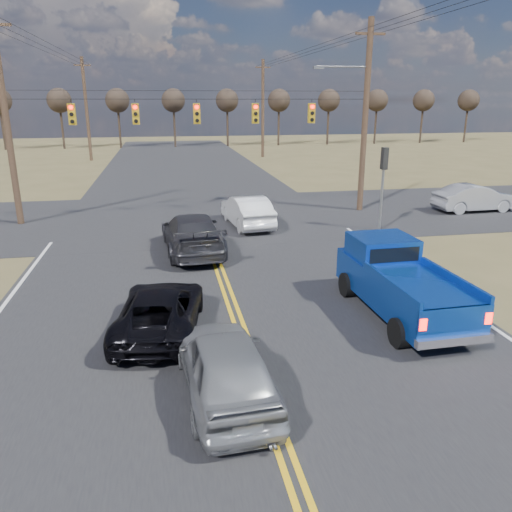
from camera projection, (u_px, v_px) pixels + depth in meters
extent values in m
plane|color=brown|center=(272.00, 418.00, 9.78)|extent=(160.00, 160.00, 0.00)
cube|color=#28282B|center=(217.00, 262.00, 19.16)|extent=(14.00, 120.00, 0.02)
cube|color=#28282B|center=(200.00, 217.00, 26.67)|extent=(120.00, 12.00, 0.02)
cylinder|color=#473323|center=(6.00, 121.00, 23.59)|extent=(0.32, 0.32, 10.00)
cylinder|color=#473323|center=(365.00, 119.00, 26.74)|extent=(0.32, 0.32, 10.00)
cube|color=#473323|center=(370.00, 34.00, 25.49)|extent=(1.60, 0.12, 0.12)
cylinder|color=black|center=(196.00, 99.00, 24.87)|extent=(18.00, 0.02, 0.02)
cylinder|color=black|center=(196.00, 91.00, 24.75)|extent=(18.00, 0.02, 0.02)
cube|color=#B28C14|center=(72.00, 114.00, 24.03)|extent=(0.34, 0.24, 1.00)
cylinder|color=#FF0C05|center=(71.00, 107.00, 23.80)|extent=(0.20, 0.06, 0.20)
cylinder|color=black|center=(71.00, 114.00, 23.90)|extent=(0.20, 0.06, 0.20)
cylinder|color=black|center=(72.00, 121.00, 24.00)|extent=(0.20, 0.06, 0.20)
cube|color=black|center=(70.00, 105.00, 23.74)|extent=(0.24, 0.14, 0.03)
cube|color=#B28C14|center=(136.00, 114.00, 24.55)|extent=(0.34, 0.24, 1.00)
cylinder|color=#FF0C05|center=(135.00, 107.00, 24.32)|extent=(0.20, 0.06, 0.20)
cylinder|color=black|center=(136.00, 114.00, 24.42)|extent=(0.20, 0.06, 0.20)
cylinder|color=black|center=(136.00, 121.00, 24.52)|extent=(0.20, 0.06, 0.20)
cube|color=black|center=(135.00, 105.00, 24.26)|extent=(0.24, 0.14, 0.03)
cube|color=#B28C14|center=(197.00, 114.00, 25.08)|extent=(0.34, 0.24, 1.00)
cylinder|color=#FF0C05|center=(197.00, 107.00, 24.85)|extent=(0.20, 0.06, 0.20)
cylinder|color=black|center=(197.00, 114.00, 24.95)|extent=(0.20, 0.06, 0.20)
cylinder|color=black|center=(197.00, 121.00, 25.05)|extent=(0.20, 0.06, 0.20)
cube|color=black|center=(197.00, 105.00, 24.79)|extent=(0.24, 0.14, 0.03)
cube|color=#B28C14|center=(255.00, 113.00, 25.60)|extent=(0.34, 0.24, 1.00)
cylinder|color=#FF0C05|center=(256.00, 107.00, 25.37)|extent=(0.20, 0.06, 0.20)
cylinder|color=black|center=(256.00, 113.00, 25.47)|extent=(0.20, 0.06, 0.20)
cylinder|color=black|center=(256.00, 120.00, 25.57)|extent=(0.20, 0.06, 0.20)
cube|color=black|center=(256.00, 104.00, 25.31)|extent=(0.24, 0.14, 0.03)
cube|color=#B28C14|center=(311.00, 113.00, 26.13)|extent=(0.34, 0.24, 1.00)
cylinder|color=#FF0C05|center=(312.00, 107.00, 25.90)|extent=(0.20, 0.06, 0.20)
cylinder|color=black|center=(312.00, 113.00, 26.00)|extent=(0.20, 0.06, 0.20)
cylinder|color=black|center=(312.00, 120.00, 26.10)|extent=(0.20, 0.06, 0.20)
cube|color=black|center=(313.00, 104.00, 25.84)|extent=(0.24, 0.14, 0.03)
cylinder|color=slate|center=(382.00, 197.00, 23.40)|extent=(0.12, 0.12, 3.20)
cube|color=black|center=(384.00, 158.00, 22.86)|extent=(0.24, 0.34, 1.00)
cylinder|color=slate|center=(343.00, 67.00, 25.72)|extent=(2.80, 0.10, 0.10)
cube|color=slate|center=(319.00, 67.00, 25.51)|extent=(0.55, 0.22, 0.14)
cylinder|color=#473323|center=(87.00, 110.00, 49.86)|extent=(0.32, 0.32, 10.00)
cube|color=#473323|center=(82.00, 65.00, 48.60)|extent=(1.60, 0.12, 0.12)
cylinder|color=#473323|center=(263.00, 109.00, 53.01)|extent=(0.32, 0.32, 10.00)
cube|color=#473323|center=(263.00, 67.00, 51.75)|extent=(1.60, 0.12, 0.12)
cylinder|color=black|center=(2.00, 19.00, 21.49)|extent=(0.02, 58.00, 0.02)
cylinder|color=black|center=(365.00, 29.00, 24.40)|extent=(0.02, 58.00, 0.02)
cylinder|color=black|center=(379.00, 29.00, 24.52)|extent=(0.02, 58.00, 0.02)
cylinder|color=black|center=(392.00, 29.00, 24.64)|extent=(0.02, 58.00, 0.02)
cylinder|color=#33261C|center=(3.00, 127.00, 61.56)|extent=(0.28, 0.28, 5.50)
cylinder|color=#33261C|center=(62.00, 127.00, 62.79)|extent=(0.28, 0.28, 5.50)
sphere|color=#2D231C|center=(59.00, 100.00, 61.85)|extent=(3.00, 3.00, 3.00)
cylinder|color=#33261C|center=(119.00, 126.00, 64.01)|extent=(0.28, 0.28, 5.50)
sphere|color=#2D231C|center=(117.00, 100.00, 63.07)|extent=(3.00, 3.00, 3.00)
cylinder|color=#33261C|center=(174.00, 126.00, 65.24)|extent=(0.28, 0.28, 5.50)
sphere|color=#2D231C|center=(173.00, 100.00, 64.30)|extent=(3.00, 3.00, 3.00)
cylinder|color=#33261C|center=(227.00, 125.00, 66.46)|extent=(0.28, 0.28, 5.50)
sphere|color=#2D231C|center=(227.00, 100.00, 65.52)|extent=(3.00, 3.00, 3.00)
cylinder|color=#33261C|center=(279.00, 125.00, 67.69)|extent=(0.28, 0.28, 5.50)
sphere|color=#2D231C|center=(279.00, 100.00, 66.74)|extent=(3.00, 3.00, 3.00)
cylinder|color=#33261C|center=(328.00, 124.00, 68.91)|extent=(0.28, 0.28, 5.50)
sphere|color=#2D231C|center=(329.00, 100.00, 67.97)|extent=(3.00, 3.00, 3.00)
cylinder|color=#33261C|center=(376.00, 124.00, 70.14)|extent=(0.28, 0.28, 5.50)
sphere|color=#2D231C|center=(377.00, 100.00, 69.19)|extent=(3.00, 3.00, 3.00)
cylinder|color=#33261C|center=(421.00, 123.00, 71.36)|extent=(0.28, 0.28, 5.50)
sphere|color=#2D231C|center=(424.00, 100.00, 70.42)|extent=(3.00, 3.00, 3.00)
cylinder|color=#33261C|center=(466.00, 123.00, 72.59)|extent=(0.28, 0.28, 5.50)
sphere|color=#2D231C|center=(469.00, 100.00, 71.64)|extent=(3.00, 3.00, 3.00)
cylinder|color=black|center=(400.00, 333.00, 12.49)|extent=(0.33, 0.78, 0.77)
cylinder|color=black|center=(465.00, 326.00, 12.85)|extent=(0.33, 0.78, 0.77)
cylinder|color=black|center=(347.00, 285.00, 15.74)|extent=(0.33, 0.78, 0.77)
cylinder|color=black|center=(401.00, 281.00, 16.10)|extent=(0.33, 0.78, 0.77)
cube|color=#0E3B9F|center=(402.00, 288.00, 14.15)|extent=(2.05, 5.26, 0.97)
cube|color=#0E3B9F|center=(382.00, 247.00, 15.22)|extent=(1.83, 1.68, 0.70)
cube|color=black|center=(394.00, 255.00, 14.47)|extent=(1.55, 0.09, 0.44)
cube|color=#0E3B9F|center=(390.00, 283.00, 12.85)|extent=(0.17, 3.19, 0.19)
cube|color=#0E3B9F|center=(454.00, 278.00, 13.21)|extent=(0.17, 3.19, 0.19)
cube|color=#0E3B9F|center=(455.00, 319.00, 11.67)|extent=(1.94, 0.12, 0.58)
cube|color=silver|center=(454.00, 341.00, 11.77)|extent=(1.99, 0.22, 0.21)
cube|color=#FF0C05|center=(423.00, 325.00, 11.49)|extent=(0.18, 0.06, 0.29)
cube|color=#FF0C05|center=(488.00, 318.00, 11.82)|extent=(0.18, 0.06, 0.29)
imported|color=gray|center=(225.00, 365.00, 10.30)|extent=(2.02, 4.42, 1.47)
imported|color=black|center=(160.00, 310.00, 13.24)|extent=(2.68, 4.74, 1.25)
imported|color=white|center=(247.00, 211.00, 24.46)|extent=(2.09, 4.76, 1.52)
imported|color=#343338|center=(192.00, 233.00, 20.23)|extent=(2.54, 5.59, 1.59)
imported|color=#A2A4AA|center=(475.00, 198.00, 27.72)|extent=(1.75, 4.62, 1.51)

